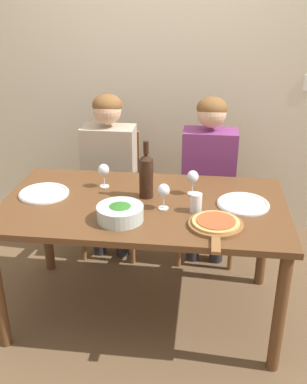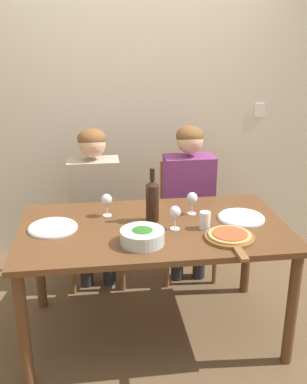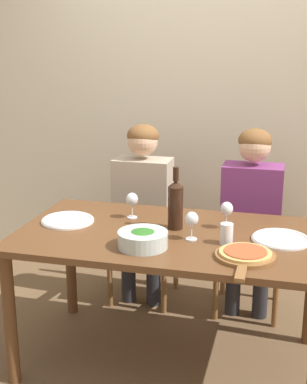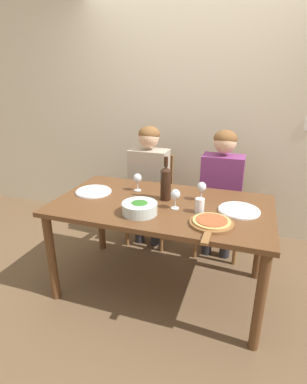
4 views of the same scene
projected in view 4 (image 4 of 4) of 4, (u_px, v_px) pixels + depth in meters
ground_plane at (161, 286)px, 2.57m from camera, size 40.00×40.00×0.00m
back_wall at (197, 110)px, 3.22m from camera, size 10.00×0.06×2.70m
dining_table at (162, 214)px, 2.32m from camera, size 1.65×0.92×0.77m
chair_left at (152, 194)px, 3.20m from camera, size 0.42×0.42×0.92m
chair_right at (221, 203)px, 2.98m from camera, size 0.42×0.42×0.92m
person_woman at (149, 175)px, 3.02m from camera, size 0.47×0.51×1.24m
person_man at (221, 183)px, 2.80m from camera, size 0.47×0.51×1.24m
wine_bottle at (166, 183)px, 2.31m from camera, size 0.08×0.08×0.35m
broccoli_bowl at (140, 208)px, 2.10m from camera, size 0.25×0.25×0.09m
dinner_plate_left at (94, 191)px, 2.50m from camera, size 0.30×0.30×0.02m
dinner_plate_right at (239, 210)px, 2.15m from camera, size 0.30×0.30×0.02m
pizza_on_board at (211, 223)px, 1.95m from camera, size 0.29×0.43×0.04m
wine_glass_left at (138, 179)px, 2.51m from camera, size 0.07×0.07×0.15m
wine_glass_right at (202, 188)px, 2.31m from camera, size 0.07×0.07×0.15m
wine_glass_centre at (175, 195)px, 2.16m from camera, size 0.07×0.07×0.15m
water_tumbler at (200, 206)px, 2.11m from camera, size 0.07×0.07×0.11m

